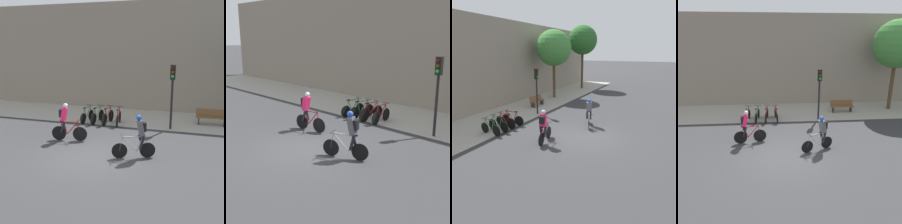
{
  "view_description": "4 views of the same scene",
  "coord_description": "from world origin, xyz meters",
  "views": [
    {
      "loc": [
        3.92,
        -9.82,
        4.33
      ],
      "look_at": [
        -0.25,
        3.56,
        1.03
      ],
      "focal_mm": 45.0,
      "sensor_mm": 36.0,
      "label": 1
    },
    {
      "loc": [
        8.86,
        -7.07,
        4.33
      ],
      "look_at": [
        -0.73,
        2.35,
        0.92
      ],
      "focal_mm": 50.0,
      "sensor_mm": 36.0,
      "label": 2
    },
    {
      "loc": [
        -10.75,
        -4.09,
        4.59
      ],
      "look_at": [
        1.11,
        1.88,
        0.89
      ],
      "focal_mm": 35.0,
      "sensor_mm": 36.0,
      "label": 3
    },
    {
      "loc": [
        -0.49,
        -9.12,
        5.14
      ],
      "look_at": [
        0.52,
        3.14,
        1.13
      ],
      "focal_mm": 35.0,
      "sensor_mm": 36.0,
      "label": 4
    }
  ],
  "objects": [
    {
      "name": "building_facade",
      "position": [
        0.0,
        9.3,
        3.61
      ],
      "size": [
        44.0,
        0.6,
        7.21
      ],
      "primitive_type": "cube",
      "color": "gray",
      "rests_on": "ground"
    },
    {
      "name": "parked_bike_0",
      "position": [
        -2.18,
        4.9,
        0.38
      ],
      "size": [
        0.46,
        1.6,
        0.94
      ],
      "color": "black",
      "rests_on": "ground"
    },
    {
      "name": "parked_bike_3",
      "position": [
        -0.28,
        4.9,
        0.39
      ],
      "size": [
        0.46,
        1.63,
        0.96
      ],
      "color": "black",
      "rests_on": "ground"
    },
    {
      "name": "ground",
      "position": [
        0.0,
        0.0,
        0.0
      ],
      "size": [
        200.0,
        200.0,
        0.0
      ],
      "primitive_type": "plane",
      "color": "#333335"
    },
    {
      "name": "traffic_light_pole",
      "position": [
        2.62,
        4.87,
        2.37
      ],
      "size": [
        0.26,
        0.3,
        3.4
      ],
      "color": "black",
      "rests_on": "ground"
    },
    {
      "name": "bench",
      "position": [
        4.73,
        6.34,
        0.47
      ],
      "size": [
        1.7,
        0.44,
        0.89
      ],
      "color": "brown",
      "rests_on": "ground"
    },
    {
      "name": "parked_bike_1",
      "position": [
        -1.55,
        4.9,
        0.4
      ],
      "size": [
        0.46,
        1.68,
        0.97
      ],
      "color": "black",
      "rests_on": "ground"
    },
    {
      "name": "cyclist_grey",
      "position": [
        1.81,
        0.46,
        0.95
      ],
      "size": [
        1.64,
        0.72,
        1.75
      ],
      "color": "black",
      "rests_on": "ground"
    },
    {
      "name": "cyclist_pink",
      "position": [
        -1.87,
        1.53,
        0.95
      ],
      "size": [
        1.67,
        0.53,
        1.78
      ],
      "color": "black",
      "rests_on": "ground"
    },
    {
      "name": "parked_bike_2",
      "position": [
        -0.92,
        4.9,
        0.41
      ],
      "size": [
        0.46,
        1.66,
        0.98
      ],
      "color": "black",
      "rests_on": "ground"
    },
    {
      "name": "kerb_strip",
      "position": [
        0.0,
        6.75,
        0.0
      ],
      "size": [
        44.0,
        4.5,
        0.01
      ],
      "primitive_type": "cube",
      "color": "#A39E93",
      "rests_on": "ground"
    }
  ]
}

